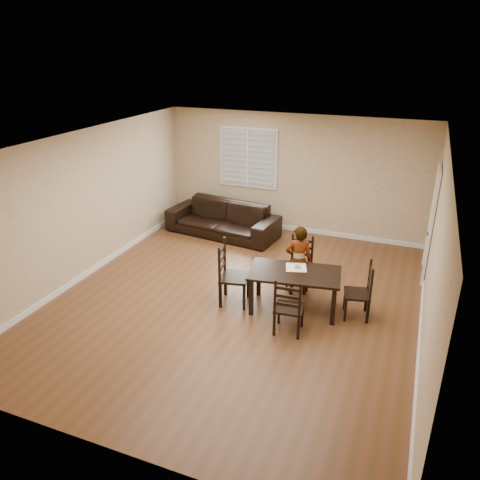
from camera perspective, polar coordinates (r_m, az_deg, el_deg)
name	(u,v)px	position (r m, az deg, el deg)	size (l,w,h in m)	color
ground	(237,300)	(8.16, -0.42, -7.27)	(7.00, 7.00, 0.00)	brown
room	(242,197)	(7.56, 0.30, 5.24)	(6.04, 7.04, 2.72)	#D1B98D
dining_table	(295,277)	(7.66, 6.69, -4.49)	(1.57, 1.04, 0.69)	black
chair_near	(301,262)	(8.57, 7.43, -2.70)	(0.44, 0.41, 0.93)	black
chair_far	(288,311)	(7.07, 5.83, -8.56)	(0.46, 0.43, 0.94)	black
chair_left	(227,275)	(7.87, -1.63, -4.32)	(0.55, 0.58, 1.10)	black
chair_right	(365,293)	(7.73, 14.95, -6.29)	(0.47, 0.50, 0.95)	black
child	(298,261)	(8.12, 7.13, -2.53)	(0.47, 0.31, 1.28)	gray
napkin	(296,267)	(7.77, 6.86, -3.34)	(0.33, 0.33, 0.00)	beige
donut	(297,266)	(7.75, 7.00, -3.20)	(0.11, 0.11, 0.04)	#C37B46
sofa	(223,219)	(10.72, -2.14, 2.58)	(2.56, 1.00, 0.75)	black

